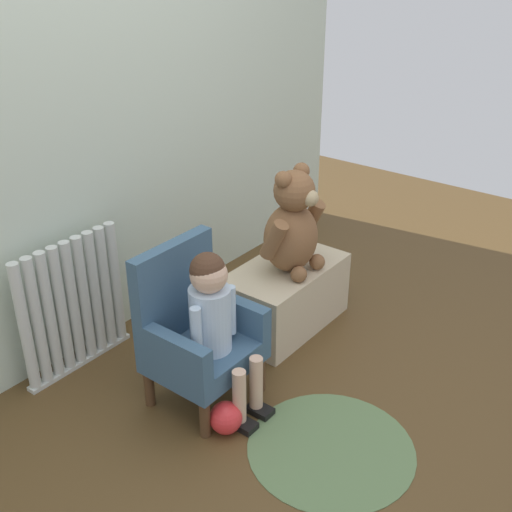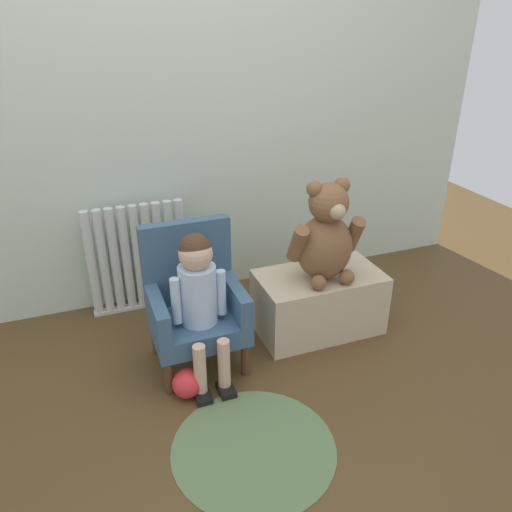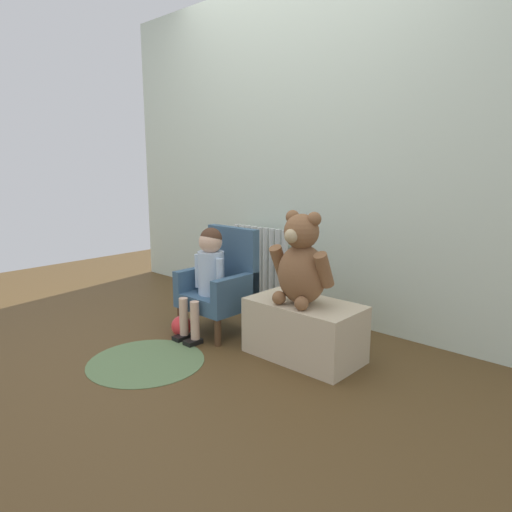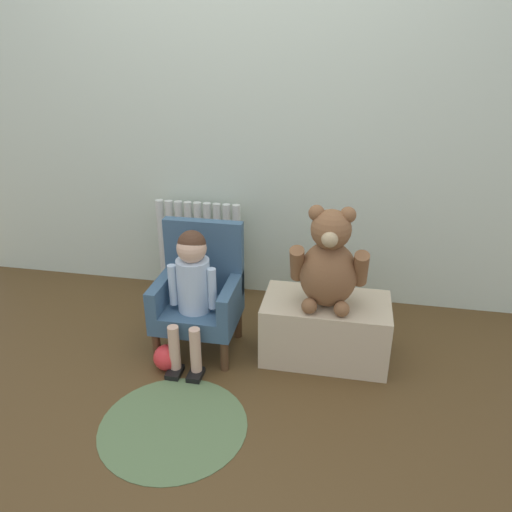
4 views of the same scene
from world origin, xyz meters
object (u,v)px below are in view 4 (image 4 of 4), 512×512
(child_figure, at_px, (192,279))
(low_bench, at_px, (325,329))
(toy_ball, at_px, (166,357))
(radiator, at_px, (199,249))
(child_armchair, at_px, (200,293))
(large_teddy_bear, at_px, (329,264))
(floor_rug, at_px, (173,425))

(child_figure, bearing_deg, low_bench, 10.77)
(child_figure, height_order, toy_ball, child_figure)
(radiator, xyz_separation_m, low_bench, (0.85, -0.56, -0.15))
(child_armchair, distance_m, toy_ball, 0.38)
(radiator, xyz_separation_m, child_figure, (0.18, -0.69, 0.14))
(toy_ball, bearing_deg, radiator, 94.44)
(large_teddy_bear, bearing_deg, child_figure, -172.12)
(low_bench, relative_size, floor_rug, 0.99)
(radiator, relative_size, child_armchair, 0.91)
(low_bench, distance_m, large_teddy_bear, 0.40)
(child_armchair, height_order, large_teddy_bear, large_teddy_bear)
(child_armchair, xyz_separation_m, child_figure, (-0.00, -0.11, 0.14))
(radiator, xyz_separation_m, floor_rug, (0.24, -1.22, -0.31))
(low_bench, bearing_deg, floor_rug, -132.86)
(large_teddy_bear, bearing_deg, floor_rug, -134.35)
(floor_rug, xyz_separation_m, toy_ball, (-0.17, 0.39, 0.06))
(floor_rug, bearing_deg, child_figure, 96.38)
(radiator, relative_size, child_figure, 0.89)
(radiator, height_order, low_bench, radiator)
(radiator, height_order, toy_ball, radiator)
(child_armchair, xyz_separation_m, low_bench, (0.67, 0.02, -0.15))
(child_figure, height_order, low_bench, child_figure)
(child_armchair, bearing_deg, floor_rug, -84.72)
(low_bench, bearing_deg, child_figure, -169.23)
(radiator, height_order, child_figure, child_figure)
(large_teddy_bear, bearing_deg, child_armchair, 178.39)
(large_teddy_bear, relative_size, toy_ball, 3.89)
(child_armchair, bearing_deg, large_teddy_bear, -1.61)
(low_bench, distance_m, floor_rug, 0.92)
(child_figure, distance_m, floor_rug, 0.70)
(child_armchair, height_order, child_figure, child_figure)
(radiator, relative_size, floor_rug, 0.96)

